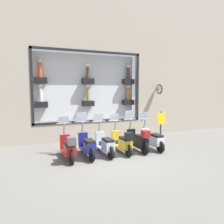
% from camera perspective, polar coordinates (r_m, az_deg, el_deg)
% --- Properties ---
extents(ground_plane, '(120.00, 120.00, 0.00)m').
position_cam_1_polar(ground_plane, '(8.46, 1.31, -12.08)').
color(ground_plane, '#66635E').
extents(building_facade, '(1.20, 36.00, 9.32)m').
position_cam_1_polar(building_facade, '(11.63, -6.24, 16.52)').
color(building_facade, '#ADA08E').
rests_on(building_facade, ground_plane).
extents(scooter_white_0, '(1.80, 0.60, 1.56)m').
position_cam_1_polar(scooter_white_0, '(9.77, 10.65, -7.14)').
color(scooter_white_0, black).
rests_on(scooter_white_0, ground_plane).
extents(scooter_black_1, '(1.81, 0.60, 1.67)m').
position_cam_1_polar(scooter_black_1, '(9.33, 7.00, -7.33)').
color(scooter_black_1, black).
rests_on(scooter_black_1, ground_plane).
extents(scooter_yellow_2, '(1.80, 0.60, 1.54)m').
position_cam_1_polar(scooter_yellow_2, '(8.99, 2.88, -7.92)').
color(scooter_yellow_2, black).
rests_on(scooter_yellow_2, ground_plane).
extents(scooter_silver_3, '(1.80, 0.60, 1.59)m').
position_cam_1_polar(scooter_silver_3, '(8.76, -1.73, -8.50)').
color(scooter_silver_3, black).
rests_on(scooter_silver_3, ground_plane).
extents(scooter_navy_4, '(1.81, 0.60, 1.67)m').
position_cam_1_polar(scooter_navy_4, '(8.53, -6.45, -8.81)').
color(scooter_navy_4, black).
rests_on(scooter_navy_4, ground_plane).
extents(scooter_red_5, '(1.80, 0.60, 1.55)m').
position_cam_1_polar(scooter_red_5, '(8.29, -11.30, -9.15)').
color(scooter_red_5, black).
rests_on(scooter_red_5, ground_plane).
extents(shop_sign_post, '(0.36, 0.45, 1.57)m').
position_cam_1_polar(shop_sign_post, '(10.63, 12.61, -3.83)').
color(shop_sign_post, '#232326').
rests_on(shop_sign_post, ground_plane).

